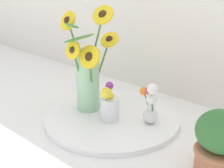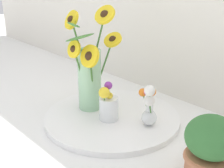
{
  "view_description": "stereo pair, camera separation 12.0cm",
  "coord_description": "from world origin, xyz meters",
  "px_view_note": "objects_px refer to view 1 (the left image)",
  "views": [
    {
      "loc": [
        0.71,
        -0.73,
        0.59
      ],
      "look_at": [
        -0.03,
        0.11,
        0.15
      ],
      "focal_mm": 50.0,
      "sensor_mm": 36.0,
      "label": 1
    },
    {
      "loc": [
        0.79,
        -0.65,
        0.59
      ],
      "look_at": [
        -0.03,
        0.11,
        0.15
      ],
      "focal_mm": 50.0,
      "sensor_mm": 36.0,
      "label": 2
    }
  ],
  "objects_px": {
    "mason_jar_sunflowers": "(88,70)",
    "potted_plant": "(220,142)",
    "serving_tray": "(112,117)",
    "vase_small_center": "(109,105)",
    "vase_bulb_right": "(151,104)"
  },
  "relations": [
    {
      "from": "mason_jar_sunflowers",
      "to": "potted_plant",
      "type": "relative_size",
      "value": 2.13
    },
    {
      "from": "serving_tray",
      "to": "vase_small_center",
      "type": "bearing_deg",
      "value": -62.17
    },
    {
      "from": "serving_tray",
      "to": "mason_jar_sunflowers",
      "type": "bearing_deg",
      "value": -168.93
    },
    {
      "from": "vase_small_center",
      "to": "serving_tray",
      "type": "bearing_deg",
      "value": 117.83
    },
    {
      "from": "mason_jar_sunflowers",
      "to": "vase_small_center",
      "type": "xyz_separation_m",
      "value": [
        0.13,
        -0.02,
        -0.11
      ]
    },
    {
      "from": "mason_jar_sunflowers",
      "to": "vase_bulb_right",
      "type": "relative_size",
      "value": 2.48
    },
    {
      "from": "serving_tray",
      "to": "vase_bulb_right",
      "type": "height_order",
      "value": "vase_bulb_right"
    },
    {
      "from": "mason_jar_sunflowers",
      "to": "vase_small_center",
      "type": "relative_size",
      "value": 2.71
    },
    {
      "from": "serving_tray",
      "to": "potted_plant",
      "type": "distance_m",
      "value": 0.47
    },
    {
      "from": "vase_small_center",
      "to": "vase_bulb_right",
      "type": "height_order",
      "value": "vase_bulb_right"
    },
    {
      "from": "serving_tray",
      "to": "mason_jar_sunflowers",
      "type": "xyz_separation_m",
      "value": [
        -0.11,
        -0.02,
        0.18
      ]
    },
    {
      "from": "potted_plant",
      "to": "vase_bulb_right",
      "type": "bearing_deg",
      "value": 164.64
    },
    {
      "from": "serving_tray",
      "to": "mason_jar_sunflowers",
      "type": "relative_size",
      "value": 1.26
    },
    {
      "from": "potted_plant",
      "to": "vase_small_center",
      "type": "bearing_deg",
      "value": 179.41
    },
    {
      "from": "serving_tray",
      "to": "potted_plant",
      "type": "relative_size",
      "value": 2.68
    }
  ]
}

